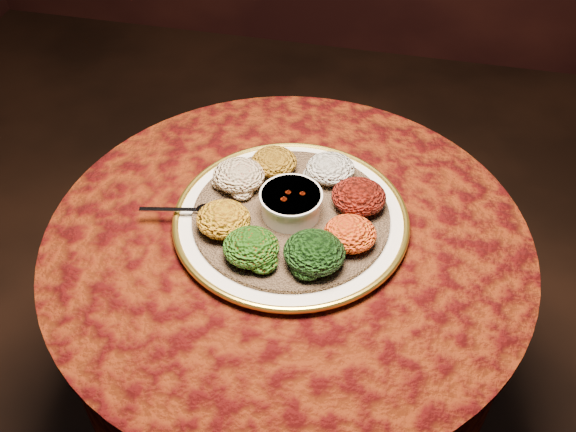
# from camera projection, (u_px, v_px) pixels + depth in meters

# --- Properties ---
(table) EXTENTS (0.96, 0.96, 0.73)m
(table) POSITION_uv_depth(u_px,v_px,m) (288.00, 293.00, 1.39)
(table) COLOR black
(table) RESTS_ON ground
(platter) EXTENTS (0.50, 0.50, 0.02)m
(platter) POSITION_uv_depth(u_px,v_px,m) (291.00, 219.00, 1.27)
(platter) COLOR white
(platter) RESTS_ON table
(injera) EXTENTS (0.43, 0.43, 0.01)m
(injera) POSITION_uv_depth(u_px,v_px,m) (291.00, 215.00, 1.27)
(injera) COLOR brown
(injera) RESTS_ON platter
(stew_bowl) EXTENTS (0.12, 0.12, 0.05)m
(stew_bowl) POSITION_uv_depth(u_px,v_px,m) (291.00, 202.00, 1.24)
(stew_bowl) COLOR white
(stew_bowl) RESTS_ON injera
(spoon) EXTENTS (0.16, 0.05, 0.01)m
(spoon) POSITION_uv_depth(u_px,v_px,m) (202.00, 210.00, 1.26)
(spoon) COLOR silver
(spoon) RESTS_ON injera
(portion_ayib) EXTENTS (0.10, 0.10, 0.05)m
(portion_ayib) POSITION_uv_depth(u_px,v_px,m) (331.00, 169.00, 1.32)
(portion_ayib) COLOR beige
(portion_ayib) RESTS_ON injera
(portion_kitfo) EXTENTS (0.11, 0.10, 0.05)m
(portion_kitfo) POSITION_uv_depth(u_px,v_px,m) (359.00, 197.00, 1.26)
(portion_kitfo) COLOR black
(portion_kitfo) RESTS_ON injera
(portion_tikil) EXTENTS (0.10, 0.09, 0.05)m
(portion_tikil) POSITION_uv_depth(u_px,v_px,m) (350.00, 234.00, 1.19)
(portion_tikil) COLOR #BA800F
(portion_tikil) RESTS_ON injera
(portion_gomen) EXTENTS (0.11, 0.11, 0.05)m
(portion_gomen) POSITION_uv_depth(u_px,v_px,m) (314.00, 252.00, 1.15)
(portion_gomen) COLOR black
(portion_gomen) RESTS_ON injera
(portion_mixveg) EXTENTS (0.10, 0.10, 0.05)m
(portion_mixveg) POSITION_uv_depth(u_px,v_px,m) (251.00, 247.00, 1.16)
(portion_mixveg) COLOR maroon
(portion_mixveg) RESTS_ON injera
(portion_kik) EXTENTS (0.10, 0.10, 0.05)m
(portion_kik) POSITION_uv_depth(u_px,v_px,m) (223.00, 219.00, 1.22)
(portion_kik) COLOR #BE8910
(portion_kik) RESTS_ON injera
(portion_timatim) EXTENTS (0.11, 0.10, 0.05)m
(portion_timatim) POSITION_uv_depth(u_px,v_px,m) (239.00, 176.00, 1.30)
(portion_timatim) COLOR maroon
(portion_timatim) RESTS_ON injera
(portion_shiro) EXTENTS (0.10, 0.09, 0.05)m
(portion_shiro) POSITION_uv_depth(u_px,v_px,m) (274.00, 162.00, 1.34)
(portion_shiro) COLOR #865C10
(portion_shiro) RESTS_ON injera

